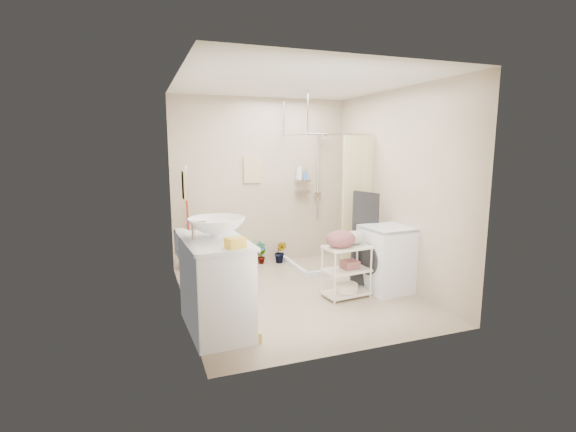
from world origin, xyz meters
name	(u,v)px	position (x,y,z in m)	size (l,w,h in m)	color
floor	(298,293)	(0.00, 0.00, 0.00)	(3.20, 3.20, 0.00)	tan
ceiling	(299,82)	(0.00, 0.00, 2.60)	(2.80, 3.20, 0.04)	silver
wall_back	(261,182)	(0.00, 1.60, 1.30)	(2.80, 0.04, 2.60)	#BFAE94
wall_front	(365,211)	(0.00, -1.60, 1.30)	(2.80, 0.04, 2.60)	#BFAE94
wall_left	(181,197)	(-1.40, 0.00, 1.30)	(0.04, 3.20, 2.60)	#BFAE94
wall_right	(395,188)	(1.40, 0.00, 1.30)	(0.04, 3.20, 2.60)	#BFAE94
vanity	(215,285)	(-1.16, -0.68, 0.47)	(0.60, 1.07, 0.94)	silver
sink	(217,227)	(-1.11, -0.59, 1.05)	(0.58, 0.58, 0.20)	white
counter_basket	(235,243)	(-1.04, -1.09, 0.99)	(0.17, 0.13, 0.09)	yellow
floor_basket	(251,335)	(-0.91, -1.09, 0.07)	(0.26, 0.20, 0.14)	gold
toilet	(206,257)	(-1.04, 0.75, 0.39)	(0.43, 0.76, 0.77)	silver
mop	(185,224)	(-1.22, 1.53, 0.71)	(0.14, 0.14, 1.42)	#AF291B
potted_plant_a	(261,252)	(-0.06, 1.47, 0.18)	(0.19, 0.13, 0.37)	brown
potted_plant_b	(280,252)	(0.25, 1.41, 0.18)	(0.20, 0.16, 0.36)	brown
hanging_towel	(252,169)	(-0.15, 1.58, 1.50)	(0.28, 0.03, 0.42)	beige
towel_ring	(184,183)	(-1.38, -0.20, 1.47)	(0.04, 0.22, 0.34)	#D8CB7C
tp_holder	(186,246)	(-1.36, 0.05, 0.72)	(0.08, 0.12, 0.14)	white
shower	(325,199)	(0.85, 1.05, 1.05)	(1.10, 1.10, 2.10)	silver
shampoo_bottle_a	(299,172)	(0.61, 1.52, 1.45)	(0.10, 0.10, 0.26)	silver
shampoo_bottle_b	(306,175)	(0.72, 1.51, 1.40)	(0.08, 0.08, 0.17)	#3963B6
washing_machine	(387,259)	(1.14, -0.26, 0.42)	(0.57, 0.59, 0.84)	silver
laundry_rack	(347,266)	(0.53, -0.30, 0.39)	(0.57, 0.33, 0.78)	silver
ironing_board	(365,238)	(0.95, -0.01, 0.65)	(0.37, 0.11, 1.31)	black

